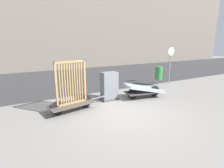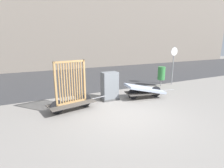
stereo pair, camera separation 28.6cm
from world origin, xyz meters
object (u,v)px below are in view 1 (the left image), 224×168
object	(u,v)px
trash_bin	(159,73)
utility_cabinet	(109,87)
bike_cart_with_mattress	(144,89)
sign_post	(170,60)
bike_cart_with_bedframe	(72,95)

from	to	relation	value
trash_bin	utility_cabinet	bearing A→B (deg)	-165.98
trash_bin	bike_cart_with_mattress	bearing A→B (deg)	-146.93
sign_post	trash_bin	bearing A→B (deg)	179.52
utility_cabinet	trash_bin	xyz separation A→B (m)	(3.90, 0.97, 0.17)
bike_cart_with_bedframe	sign_post	bearing A→B (deg)	1.59
utility_cabinet	sign_post	size ratio (longest dim) A/B	0.55
bike_cart_with_mattress	utility_cabinet	bearing A→B (deg)	170.67
bike_cart_with_mattress	utility_cabinet	size ratio (longest dim) A/B	1.98
bike_cart_with_bedframe	utility_cabinet	world-z (taller)	bike_cart_with_bedframe
utility_cabinet	sign_post	xyz separation A→B (m)	(4.78, 0.97, 0.89)
bike_cart_with_bedframe	sign_post	distance (m)	6.87
bike_cart_with_mattress	trash_bin	distance (m)	2.77
bike_cart_with_bedframe	sign_post	world-z (taller)	sign_post
utility_cabinet	trash_bin	bearing A→B (deg)	14.02
utility_cabinet	trash_bin	world-z (taller)	utility_cabinet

